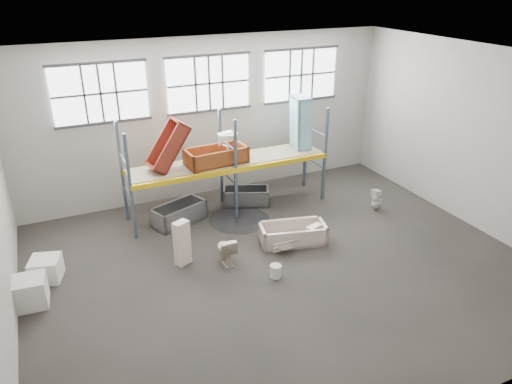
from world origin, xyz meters
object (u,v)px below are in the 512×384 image
cistern_tall (182,243)px  toilet_beige (226,250)px  steel_tub_left (179,214)px  bathtub_beige (293,234)px  carton_near (28,292)px  blue_tub_upright (301,123)px  rust_tub_flat (216,156)px  steel_tub_right (246,196)px  bucket (276,271)px  toilet_white (377,199)px

cistern_tall → toilet_beige: bearing=-46.4°
steel_tub_left → bathtub_beige: bearing=-43.9°
bathtub_beige → carton_near: 6.55m
steel_tub_left → blue_tub_upright: blue_tub_upright is taller
rust_tub_flat → carton_near: size_ratio=2.29×
steel_tub_left → cistern_tall: bearing=-103.8°
bathtub_beige → cistern_tall: bearing=-170.3°
bathtub_beige → rust_tub_flat: 3.20m
steel_tub_right → rust_tub_flat: (-1.01, -0.18, 1.56)m
cistern_tall → steel_tub_left: 2.23m
toilet_beige → steel_tub_right: (1.80, 2.87, -0.10)m
bucket → steel_tub_right: bearing=76.5°
toilet_beige → toilet_white: size_ratio=1.05×
bathtub_beige → steel_tub_right: 2.71m
bathtub_beige → cistern_tall: 3.02m
toilet_beige → bucket: (0.85, -1.11, -0.20)m
toilet_beige → cistern_tall: cistern_tall is taller
toilet_white → rust_tub_flat: 5.08m
bathtub_beige → toilet_white: bearing=25.6°
bathtub_beige → carton_near: carton_near is taller
rust_tub_flat → bucket: size_ratio=5.52×
bathtub_beige → cistern_tall: (-3.00, 0.23, 0.33)m
blue_tub_upright → bucket: (-2.86, -4.02, -2.23)m
blue_tub_upright → carton_near: blue_tub_upright is taller
blue_tub_upright → bathtub_beige: bearing=-121.8°
toilet_beige → steel_tub_right: toilet_beige is taller
bathtub_beige → rust_tub_flat: bearing=129.6°
blue_tub_upright → carton_near: 8.93m
cistern_tall → bucket: cistern_tall is taller
blue_tub_upright → toilet_white: bearing=-52.6°
steel_tub_left → steel_tub_right: bearing=8.2°
bathtub_beige → toilet_white: (3.29, 0.67, 0.09)m
steel_tub_right → carton_near: (-6.35, -2.68, 0.07)m
steel_tub_left → bucket: 3.88m
steel_tub_right → toilet_beige: bearing=-122.2°
toilet_beige → cistern_tall: bearing=-21.2°
steel_tub_right → toilet_white: bearing=-30.2°
toilet_beige → rust_tub_flat: 3.15m
steel_tub_left → steel_tub_right: (2.27, 0.33, -0.02)m
cistern_tall → steel_tub_right: 3.75m
carton_near → blue_tub_upright: bearing=18.3°
blue_tub_upright → rust_tub_flat: bearing=-175.4°
steel_tub_right → bathtub_beige: bearing=-85.8°
toilet_white → bucket: 4.86m
toilet_white → bucket: toilet_white is taller
rust_tub_flat → blue_tub_upright: size_ratio=1.07×
toilet_white → carton_near: size_ratio=0.89×
steel_tub_right → rust_tub_flat: 1.87m
toilet_beige → rust_tub_flat: (0.80, 2.68, 1.46)m
carton_near → toilet_beige: bearing=-2.4°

